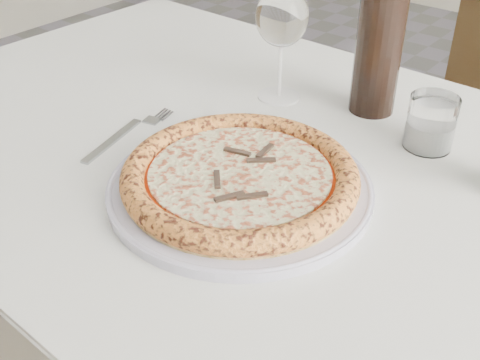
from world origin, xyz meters
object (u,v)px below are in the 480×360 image
at_px(pizza, 240,176).
at_px(wine_glass, 282,19).
at_px(wine_bottle, 380,35).
at_px(tumbler, 430,126).
at_px(dining_table, 280,210).
at_px(plate, 240,187).

relative_size(pizza, wine_glass, 1.62).
bearing_deg(wine_glass, wine_bottle, 21.57).
xyz_separation_m(wine_glass, tumbler, (0.28, 0.00, -0.11)).
distance_m(pizza, tumbler, 0.31).
height_order(dining_table, pizza, pizza).
relative_size(dining_table, pizza, 4.64).
relative_size(dining_table, wine_glass, 7.54).
xyz_separation_m(dining_table, wine_bottle, (0.02, 0.23, 0.22)).
xyz_separation_m(dining_table, wine_glass, (-0.13, 0.17, 0.23)).
bearing_deg(plate, tumbler, 62.22).
distance_m(dining_table, tumbler, 0.26).
bearing_deg(wine_glass, dining_table, -52.69).
bearing_deg(tumbler, wine_glass, -179.37).
bearing_deg(dining_table, wine_bottle, 85.50).
bearing_deg(wine_bottle, pizza, -93.15).
xyz_separation_m(pizza, wine_glass, (-0.13, 0.27, 0.12)).
relative_size(dining_table, wine_bottle, 4.84).
relative_size(pizza, tumbler, 3.90).
bearing_deg(plate, pizza, -120.00).
distance_m(wine_glass, wine_bottle, 0.16).
distance_m(dining_table, plate, 0.14).
bearing_deg(tumbler, dining_table, -129.57).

